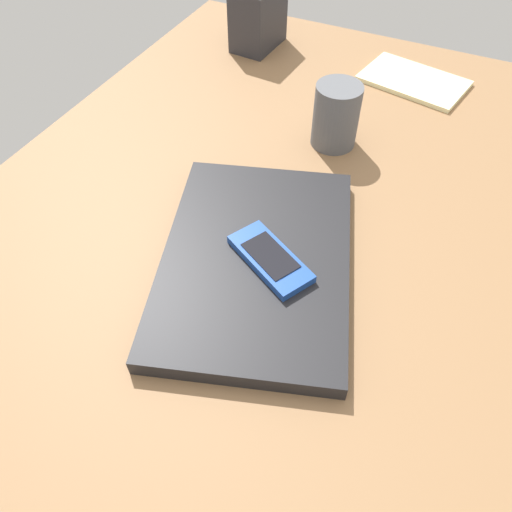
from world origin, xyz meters
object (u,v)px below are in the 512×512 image
at_px(notepad, 414,81).
at_px(pen_cup, 336,116).
at_px(laptop_closed, 256,260).
at_px(desk_organizer, 258,17).
at_px(cell_phone_on_laptop, 270,259).

bearing_deg(notepad, pen_cup, 174.15).
distance_m(laptop_closed, desk_organizer, 0.58).
distance_m(cell_phone_on_laptop, notepad, 0.53).
bearing_deg(desk_organizer, laptop_closed, -150.67).
relative_size(cell_phone_on_laptop, notepad, 0.68).
xyz_separation_m(laptop_closed, notepad, (0.52, -0.07, -0.01)).
relative_size(cell_phone_on_laptop, pen_cup, 1.25).
height_order(pen_cup, desk_organizer, desk_organizer).
distance_m(laptop_closed, notepad, 0.53).
height_order(cell_phone_on_laptop, notepad, cell_phone_on_laptop).
xyz_separation_m(laptop_closed, cell_phone_on_laptop, (-0.00, -0.02, 0.02)).
xyz_separation_m(pen_cup, notepad, (0.23, -0.07, -0.05)).
distance_m(desk_organizer, notepad, 0.32).
bearing_deg(notepad, cell_phone_on_laptop, -174.24).
bearing_deg(cell_phone_on_laptop, desk_organizer, 26.65).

